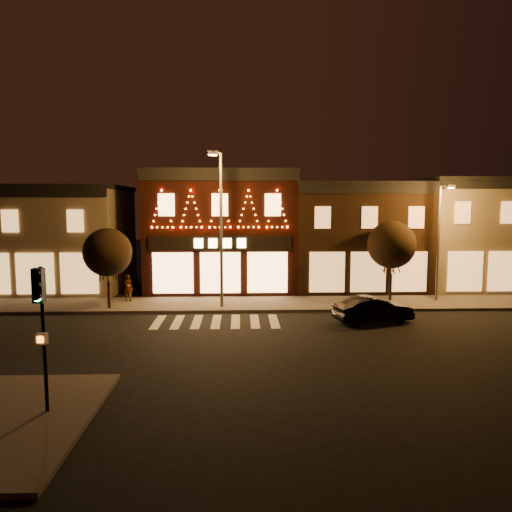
{
  "coord_description": "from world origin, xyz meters",
  "views": [
    {
      "loc": [
        1.21,
        -20.62,
        6.16
      ],
      "look_at": [
        2.06,
        4.0,
        3.42
      ],
      "focal_mm": 34.01,
      "sensor_mm": 36.0,
      "label": 1
    }
  ],
  "objects": [
    {
      "name": "pedestrian",
      "position": [
        -5.59,
        8.78,
        0.98
      ],
      "size": [
        0.71,
        0.59,
        1.65
      ],
      "primitive_type": "imported",
      "rotation": [
        0.0,
        0.0,
        2.76
      ],
      "color": "gray",
      "rests_on": "sidewalk_far"
    },
    {
      "name": "building_right_a",
      "position": [
        9.5,
        13.99,
        3.76
      ],
      "size": [
        9.2,
        8.28,
        7.5
      ],
      "color": "black",
      "rests_on": "ground"
    },
    {
      "name": "traffic_signal_near",
      "position": [
        -4.36,
        -7.11,
        3.13
      ],
      "size": [
        0.31,
        0.44,
        4.22
      ],
      "rotation": [
        0.0,
        0.0,
        -0.06
      ],
      "color": "black",
      "rests_on": "sidewalk_near"
    },
    {
      "name": "ground",
      "position": [
        0.0,
        0.0,
        0.0
      ],
      "size": [
        120.0,
        120.0,
        0.0
      ],
      "primitive_type": "plane",
      "color": "black",
      "rests_on": "ground"
    },
    {
      "name": "sidewalk_far",
      "position": [
        2.0,
        8.0,
        0.07
      ],
      "size": [
        44.0,
        4.0,
        0.15
      ],
      "primitive_type": "cube",
      "color": "#47423D",
      "rests_on": "ground"
    },
    {
      "name": "dark_sedan",
      "position": [
        8.08,
        3.6,
        0.67
      ],
      "size": [
        4.28,
        2.35,
        1.34
      ],
      "primitive_type": "imported",
      "rotation": [
        0.0,
        0.0,
        1.81
      ],
      "color": "black",
      "rests_on": "ground"
    },
    {
      "name": "tree_left",
      "position": [
        -6.23,
        6.84,
        3.34
      ],
      "size": [
        2.73,
        2.73,
        4.56
      ],
      "rotation": [
        0.0,
        0.0,
        0.22
      ],
      "color": "black",
      "rests_on": "sidewalk_far"
    },
    {
      "name": "tree_right",
      "position": [
        10.53,
        8.57,
        3.58
      ],
      "size": [
        2.93,
        2.93,
        4.9
      ],
      "rotation": [
        0.0,
        0.0,
        0.04
      ],
      "color": "black",
      "rests_on": "sidewalk_far"
    },
    {
      "name": "building_right_b",
      "position": [
        18.5,
        13.99,
        3.91
      ],
      "size": [
        9.2,
        8.28,
        7.8
      ],
      "color": "#6F634F",
      "rests_on": "ground"
    },
    {
      "name": "streetlamp_right",
      "position": [
        13.31,
        8.1,
        4.29
      ],
      "size": [
        0.44,
        1.6,
        7.05
      ],
      "rotation": [
        0.0,
        0.0,
        0.0
      ],
      "color": "#59595E",
      "rests_on": "sidewalk_far"
    },
    {
      "name": "streetlamp_mid",
      "position": [
        0.13,
        6.74,
        5.29
      ],
      "size": [
        0.73,
        2.01,
        8.76
      ],
      "rotation": [
        0.0,
        0.0,
        0.19
      ],
      "color": "#59595E",
      "rests_on": "sidewalk_far"
    },
    {
      "name": "building_left",
      "position": [
        -13.0,
        13.99,
        3.66
      ],
      "size": [
        12.2,
        8.28,
        7.3
      ],
      "color": "#6F634F",
      "rests_on": "ground"
    },
    {
      "name": "building_pulp",
      "position": [
        0.0,
        13.98,
        4.16
      ],
      "size": [
        10.2,
        8.34,
        8.3
      ],
      "color": "black",
      "rests_on": "ground"
    }
  ]
}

